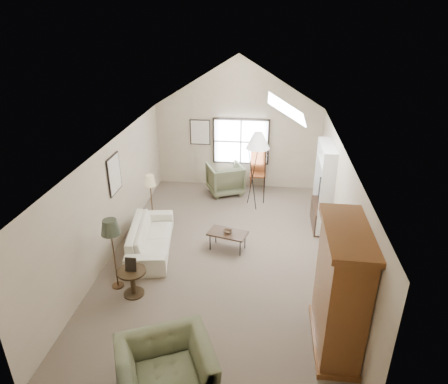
# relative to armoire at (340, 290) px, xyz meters

# --- Properties ---
(room_shell) EXTENTS (5.01, 8.01, 4.00)m
(room_shell) POSITION_rel_armoire_xyz_m (-2.18, 2.40, 2.11)
(room_shell) COLOR #6A5C4C
(room_shell) RESTS_ON ground
(window) EXTENTS (1.72, 0.08, 1.42)m
(window) POSITION_rel_armoire_xyz_m (-2.08, 6.36, 0.35)
(window) COLOR black
(window) RESTS_ON room_shell
(skylight) EXTENTS (0.80, 1.20, 0.52)m
(skylight) POSITION_rel_armoire_xyz_m (-0.88, 3.30, 2.12)
(skylight) COLOR white
(skylight) RESTS_ON room_shell
(wall_art) EXTENTS (1.97, 3.71, 0.88)m
(wall_art) POSITION_rel_armoire_xyz_m (-4.06, 4.34, 0.63)
(wall_art) COLOR black
(wall_art) RESTS_ON room_shell
(armoire) EXTENTS (0.60, 1.50, 2.20)m
(armoire) POSITION_rel_armoire_xyz_m (0.00, 0.00, 0.00)
(armoire) COLOR brown
(armoire) RESTS_ON ground
(tv_alcove) EXTENTS (0.32, 1.30, 2.10)m
(tv_alcove) POSITION_rel_armoire_xyz_m (0.16, 4.00, 0.05)
(tv_alcove) COLOR white
(tv_alcove) RESTS_ON ground
(media_console) EXTENTS (0.34, 1.18, 0.60)m
(media_console) POSITION_rel_armoire_xyz_m (0.14, 4.00, -0.80)
(media_console) COLOR #382316
(media_console) RESTS_ON ground
(tv_panel) EXTENTS (0.05, 0.90, 0.55)m
(tv_panel) POSITION_rel_armoire_xyz_m (0.14, 4.00, -0.18)
(tv_panel) COLOR black
(tv_panel) RESTS_ON media_console
(sofa) EXTENTS (1.23, 2.35, 0.65)m
(sofa) POSITION_rel_armoire_xyz_m (-3.84, 2.43, -0.77)
(sofa) COLOR #EBE5CB
(sofa) RESTS_ON ground
(armchair_near) EXTENTS (1.68, 1.60, 0.86)m
(armchair_near) POSITION_rel_armoire_xyz_m (-2.53, -1.30, -0.67)
(armchair_near) COLOR #616245
(armchair_near) RESTS_ON ground
(armchair_far) EXTENTS (1.29, 1.30, 0.91)m
(armchair_far) POSITION_rel_armoire_xyz_m (-2.49, 5.78, -0.65)
(armchair_far) COLOR #5E6748
(armchair_far) RESTS_ON ground
(coffee_table) EXTENTS (0.97, 0.69, 0.45)m
(coffee_table) POSITION_rel_armoire_xyz_m (-2.08, 2.65, -0.88)
(coffee_table) COLOR #362716
(coffee_table) RESTS_ON ground
(bowl) EXTENTS (0.26, 0.26, 0.05)m
(bowl) POSITION_rel_armoire_xyz_m (-2.08, 2.65, -0.63)
(bowl) COLOR #3E2E19
(bowl) RESTS_ON coffee_table
(side_table) EXTENTS (0.64, 0.64, 0.56)m
(side_table) POSITION_rel_armoire_xyz_m (-3.74, 0.83, -0.82)
(side_table) COLOR #322314
(side_table) RESTS_ON ground
(side_chair) EXTENTS (0.48, 0.48, 1.24)m
(side_chair) POSITION_rel_armoire_xyz_m (-1.52, 6.10, -0.48)
(side_chair) COLOR brown
(side_chair) RESTS_ON ground
(tripod_lamp) EXTENTS (0.69, 0.69, 2.20)m
(tripod_lamp) POSITION_rel_armoire_xyz_m (-1.52, 4.99, -0.00)
(tripod_lamp) COLOR silver
(tripod_lamp) RESTS_ON ground
(dark_lamp) EXTENTS (0.43, 0.43, 1.56)m
(dark_lamp) POSITION_rel_armoire_xyz_m (-4.14, 1.03, -0.32)
(dark_lamp) COLOR #282D1F
(dark_lamp) RESTS_ON ground
(tan_lamp) EXTENTS (0.32, 0.32, 1.40)m
(tan_lamp) POSITION_rel_armoire_xyz_m (-4.14, 3.63, -0.40)
(tan_lamp) COLOR tan
(tan_lamp) RESTS_ON ground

